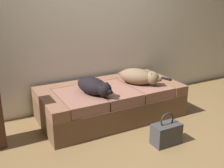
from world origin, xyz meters
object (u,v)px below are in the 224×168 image
dog_dark (94,86)px  handbag (166,133)px  tv_remote (166,79)px  couch (110,102)px  dog_tan (139,76)px

dog_dark → handbag: size_ratio=1.55×
dog_dark → tv_remote: (1.15, 0.05, -0.09)m
dog_dark → tv_remote: size_ratio=3.90×
couch → handbag: (0.21, -0.92, -0.09)m
couch → tv_remote: (0.84, -0.12, 0.23)m
dog_tan → dog_dark: bearing=-174.4°
couch → dog_dark: 0.47m
handbag → dog_dark: bearing=124.4°
couch → dog_tan: dog_tan is taller
couch → dog_dark: dog_dark is taller
dog_dark → dog_tan: bearing=5.6°
couch → handbag: 0.95m
couch → dog_tan: 0.51m
couch → handbag: couch is taller
tv_remote → handbag: bearing=-145.0°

